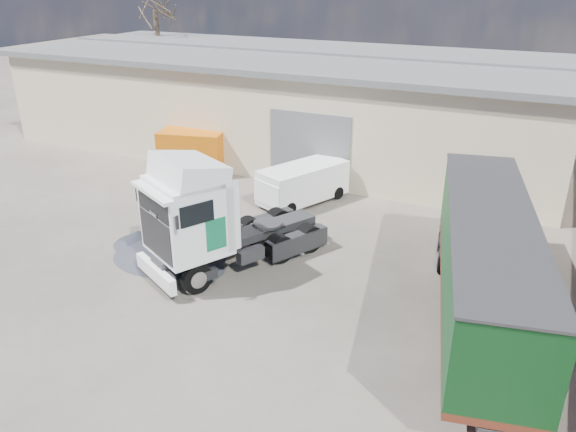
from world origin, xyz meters
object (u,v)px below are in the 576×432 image
at_px(orange_skip, 194,154).
at_px(panel_van, 300,184).
at_px(tractor_unit, 209,222).
at_px(box_trailer, 486,257).

bearing_deg(orange_skip, panel_van, -26.98).
relative_size(tractor_unit, orange_skip, 1.74).
distance_m(tractor_unit, orange_skip, 10.60).
bearing_deg(box_trailer, orange_skip, 141.32).
bearing_deg(tractor_unit, box_trailer, 31.10).
distance_m(tractor_unit, panel_van, 6.88).
height_order(box_trailer, panel_van, box_trailer).
xyz_separation_m(panel_van, orange_skip, (-6.68, 1.58, 0.06)).
bearing_deg(panel_van, tractor_unit, -68.19).
bearing_deg(tractor_unit, orange_skip, 154.52).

